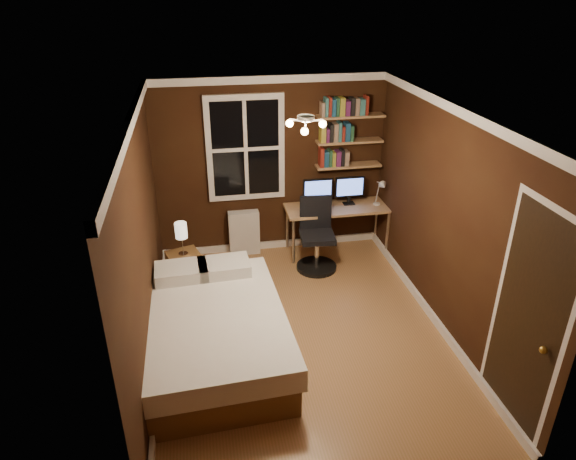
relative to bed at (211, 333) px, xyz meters
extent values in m
plane|color=olive|center=(1.00, 0.24, -0.30)|extent=(4.20, 4.20, 0.00)
cube|color=black|center=(1.00, 2.34, 0.95)|extent=(3.20, 0.04, 2.50)
cube|color=black|center=(-0.60, 0.24, 0.95)|extent=(0.04, 4.20, 2.50)
cube|color=black|center=(2.60, 0.24, 0.95)|extent=(0.04, 4.20, 2.50)
cube|color=white|center=(1.00, 0.24, 2.20)|extent=(3.20, 4.20, 0.02)
cube|color=white|center=(0.65, 2.30, 1.25)|extent=(1.06, 0.06, 1.46)
sphere|color=gold|center=(2.55, -1.61, 0.70)|extent=(0.06, 0.06, 0.06)
cube|color=#A1734E|center=(2.08, 2.22, 0.95)|extent=(0.92, 0.22, 0.03)
cube|color=#A1734E|center=(2.08, 2.22, 1.30)|extent=(0.92, 0.22, 0.03)
cube|color=#A1734E|center=(2.08, 2.22, 1.65)|extent=(0.92, 0.22, 0.03)
cube|color=brown|center=(0.00, -0.03, -0.14)|extent=(1.51, 2.08, 0.32)
cube|color=white|center=(0.00, -0.03, 0.14)|extent=(1.60, 2.15, 0.24)
cube|color=white|center=(-0.28, 0.74, 0.33)|extent=(0.60, 0.43, 0.14)
cube|color=white|center=(0.20, 0.77, 0.33)|extent=(0.60, 0.43, 0.14)
cube|color=brown|center=(-0.27, 1.43, -0.06)|extent=(0.49, 0.49, 0.49)
cube|color=silver|center=(0.58, 2.22, 0.03)|extent=(0.44, 0.15, 0.65)
cube|color=#A1734E|center=(1.91, 2.04, 0.39)|extent=(1.49, 0.56, 0.04)
cylinder|color=beige|center=(1.22, 1.80, 0.03)|extent=(0.04, 0.04, 0.67)
cylinder|color=beige|center=(2.59, 1.80, 0.03)|extent=(0.04, 0.04, 0.67)
cylinder|color=beige|center=(1.22, 2.28, 0.03)|extent=(0.04, 0.04, 0.67)
cylinder|color=beige|center=(2.59, 2.28, 0.03)|extent=(0.04, 0.04, 0.67)
cylinder|color=black|center=(1.51, 1.59, -0.28)|extent=(0.55, 0.55, 0.05)
cylinder|color=silver|center=(1.51, 1.59, -0.05)|extent=(0.06, 0.06, 0.41)
cube|color=black|center=(1.51, 1.59, 0.19)|extent=(0.49, 0.49, 0.07)
cube|color=black|center=(1.52, 1.79, 0.47)|extent=(0.43, 0.09, 0.47)
camera|label=1|loc=(0.00, -4.38, 3.32)|focal=32.00mm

